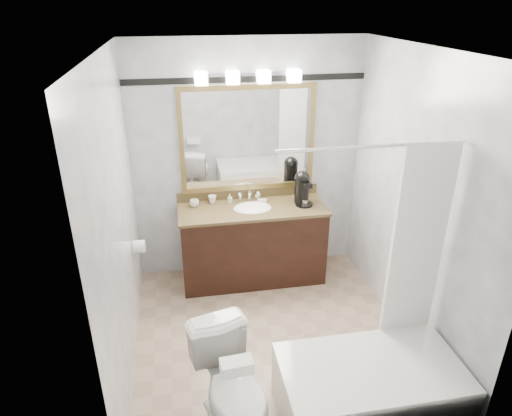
# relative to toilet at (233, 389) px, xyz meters

# --- Properties ---
(room) EXTENTS (2.42, 2.62, 2.52)m
(room) POSITION_rel_toilet_xyz_m (0.46, 0.89, 0.87)
(room) COLOR #9E846B
(room) RESTS_ON ground
(vanity) EXTENTS (1.53, 0.58, 0.97)m
(vanity) POSITION_rel_toilet_xyz_m (0.46, 1.91, 0.06)
(vanity) COLOR black
(vanity) RESTS_ON ground
(mirror) EXTENTS (1.40, 0.04, 1.10)m
(mirror) POSITION_rel_toilet_xyz_m (0.46, 2.17, 1.12)
(mirror) COLOR olive
(mirror) RESTS_ON room
(vanity_light_bar) EXTENTS (1.02, 0.14, 0.12)m
(vanity_light_bar) POSITION_rel_toilet_xyz_m (0.46, 2.12, 1.75)
(vanity_light_bar) COLOR silver
(vanity_light_bar) RESTS_ON room
(accent_stripe) EXTENTS (2.40, 0.01, 0.06)m
(accent_stripe) POSITION_rel_toilet_xyz_m (0.46, 2.18, 1.72)
(accent_stripe) COLOR black
(accent_stripe) RESTS_ON room
(bathtub) EXTENTS (1.30, 0.75, 1.96)m
(bathtub) POSITION_rel_toilet_xyz_m (1.01, -0.01, -0.10)
(bathtub) COLOR white
(bathtub) RESTS_ON ground
(tp_roll) EXTENTS (0.11, 0.12, 0.12)m
(tp_roll) POSITION_rel_toilet_xyz_m (-0.68, 1.55, 0.32)
(tp_roll) COLOR white
(tp_roll) RESTS_ON room
(toilet) EXTENTS (0.61, 0.84, 0.77)m
(toilet) POSITION_rel_toilet_xyz_m (0.00, 0.00, 0.00)
(toilet) COLOR white
(toilet) RESTS_ON ground
(tissue_box) EXTENTS (0.21, 0.12, 0.08)m
(tissue_box) POSITION_rel_toilet_xyz_m (0.00, -0.23, 0.43)
(tissue_box) COLOR white
(tissue_box) RESTS_ON toilet
(coffee_maker) EXTENTS (0.19, 0.23, 0.35)m
(coffee_maker) POSITION_rel_toilet_xyz_m (0.99, 1.92, 0.65)
(coffee_maker) COLOR black
(coffee_maker) RESTS_ON vanity
(cup_left) EXTENTS (0.11, 0.11, 0.07)m
(cup_left) POSITION_rel_toilet_xyz_m (-0.13, 2.04, 0.50)
(cup_left) COLOR white
(cup_left) RESTS_ON vanity
(cup_right) EXTENTS (0.11, 0.11, 0.08)m
(cup_right) POSITION_rel_toilet_xyz_m (0.07, 2.10, 0.51)
(cup_right) COLOR white
(cup_right) RESTS_ON vanity
(soap_bottle_a) EXTENTS (0.05, 0.05, 0.10)m
(soap_bottle_a) POSITION_rel_toilet_xyz_m (0.25, 2.06, 0.51)
(soap_bottle_a) COLOR white
(soap_bottle_a) RESTS_ON vanity
(soap_bottle_b) EXTENTS (0.07, 0.07, 0.08)m
(soap_bottle_b) POSITION_rel_toilet_xyz_m (0.55, 2.12, 0.50)
(soap_bottle_b) COLOR white
(soap_bottle_b) RESTS_ON vanity
(soap_bar) EXTENTS (0.10, 0.07, 0.03)m
(soap_bar) POSITION_rel_toilet_xyz_m (0.59, 2.02, 0.48)
(soap_bar) COLOR beige
(soap_bar) RESTS_ON vanity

